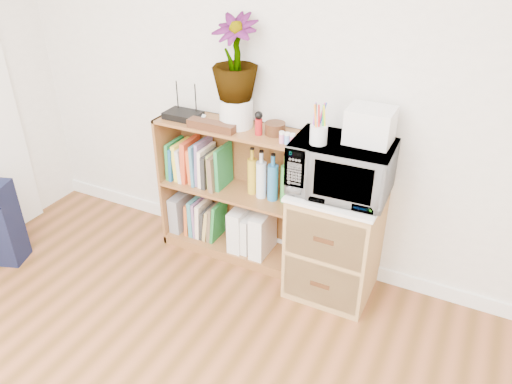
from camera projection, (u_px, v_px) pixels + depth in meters
The scene contains 21 objects.
skirting_board at pixel (287, 247), 3.51m from camera, with size 4.00×0.02×0.10m, color white.
bookshelf at pixel (232, 192), 3.33m from camera, with size 1.00×0.30×0.95m, color brown.
wicker_unit at pixel (334, 243), 3.04m from camera, with size 0.50×0.45×0.70m, color #9E7542.
microwave at pixel (341, 168), 2.77m from camera, with size 0.55×0.37×0.30m, color silver.
pen_cup at pixel (319, 134), 2.66m from camera, with size 0.09×0.09×0.10m, color silver.
small_appliance at pixel (370, 125), 2.66m from camera, with size 0.24×0.20×0.19m, color silver.
router at pixel (183, 115), 3.20m from camera, with size 0.23×0.16×0.04m, color black.
white_bowl at pixel (195, 119), 3.15m from camera, with size 0.13×0.13×0.03m, color white.
plant_pot at pixel (236, 112), 3.05m from camera, with size 0.21×0.21×0.18m, color silver.
potted_plant at pixel (235, 58), 2.88m from camera, with size 0.28×0.28×0.49m, color #3A7F32.
trinket_box at pixel (212, 126), 3.03m from camera, with size 0.31×0.08×0.05m, color #361C0E.
kokeshi_doll at pixel (259, 127), 2.95m from camera, with size 0.04×0.04×0.10m, color maroon.
wooden_bowl at pixel (275, 129), 2.96m from camera, with size 0.12×0.12×0.07m, color #35210E.
paint_jars at pixel (287, 140), 2.84m from camera, with size 0.11×0.04×0.06m, color pink.
file_box at pixel (181, 211), 3.63m from camera, with size 0.08×0.22×0.27m, color gray.
magazine_holder_left at pixel (241, 227), 3.42m from camera, with size 0.10×0.24×0.30m, color silver.
magazine_holder_mid at pixel (248, 231), 3.41m from camera, with size 0.08×0.21×0.27m, color silver.
magazine_holder_right at pixel (263, 233), 3.35m from camera, with size 0.10×0.25×0.31m, color white.
cookbooks at pixel (198, 164), 3.35m from camera, with size 0.41×0.20×0.31m.
liquor_bottles at pixel (267, 176), 3.14m from camera, with size 0.29×0.07×0.32m.
lower_books at pixel (205, 218), 3.55m from camera, with size 0.27×0.19×0.30m.
Camera 1 is at (1.09, -0.41, 2.14)m, focal length 35.00 mm.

